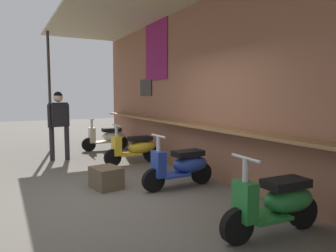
% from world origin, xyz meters
% --- Properties ---
extents(ground_plane, '(35.27, 35.27, 0.00)m').
position_xyz_m(ground_plane, '(0.00, 0.00, 0.00)').
color(ground_plane, '#605B54').
extents(market_stall_facade, '(12.60, 2.67, 3.68)m').
position_xyz_m(market_stall_facade, '(-0.00, 1.84, 2.05)').
color(market_stall_facade, '#8C5B44').
rests_on(market_stall_facade, ground_plane).
extents(scooter_cream, '(0.46, 1.40, 0.97)m').
position_xyz_m(scooter_cream, '(-4.41, 1.08, 0.39)').
color(scooter_cream, beige).
rests_on(scooter_cream, ground_plane).
extents(scooter_yellow, '(0.46, 1.40, 0.97)m').
position_xyz_m(scooter_yellow, '(-2.20, 1.08, 0.39)').
color(scooter_yellow, gold).
rests_on(scooter_yellow, ground_plane).
extents(scooter_blue, '(0.46, 1.40, 0.97)m').
position_xyz_m(scooter_blue, '(0.00, 1.08, 0.39)').
color(scooter_blue, '#233D9E').
rests_on(scooter_blue, ground_plane).
extents(scooter_green, '(0.47, 1.40, 0.97)m').
position_xyz_m(scooter_green, '(2.19, 1.08, 0.39)').
color(scooter_green, '#237533').
rests_on(scooter_green, ground_plane).
extents(shopper_browsing, '(0.34, 0.55, 1.73)m').
position_xyz_m(shopper_browsing, '(-3.51, -0.46, 1.08)').
color(shopper_browsing, '#232328').
rests_on(shopper_browsing, ground_plane).
extents(merchandise_crate, '(0.61, 0.52, 0.37)m').
position_xyz_m(merchandise_crate, '(-0.57, -0.14, 0.19)').
color(merchandise_crate, brown).
rests_on(merchandise_crate, ground_plane).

